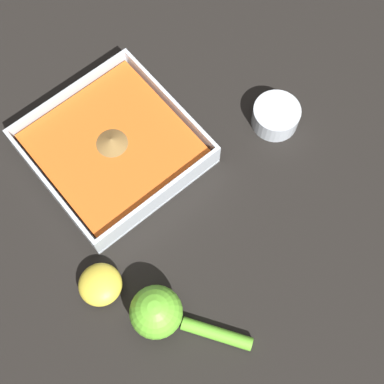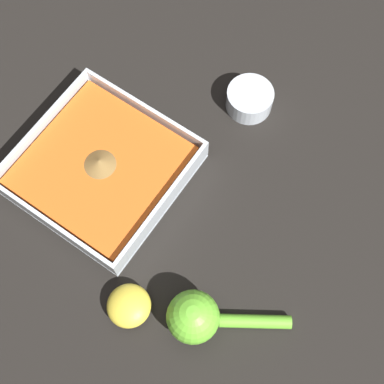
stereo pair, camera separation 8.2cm
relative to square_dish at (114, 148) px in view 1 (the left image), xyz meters
The scene contains 5 objects.
ground_plane 0.04m from the square_dish, 118.64° to the right, with size 4.00×4.00×0.00m, color black.
square_dish is the anchor object (origin of this frame).
spice_bowl 0.27m from the square_dish, 27.47° to the right, with size 0.08×0.08×0.04m.
lemon_squeezer 0.28m from the square_dish, 112.61° to the right, with size 0.12×0.16×0.07m.
lemon_half 0.22m from the square_dish, 131.94° to the right, with size 0.06×0.06×0.04m.
Camera 1 is at (-0.13, -0.34, 0.78)m, focal length 50.00 mm.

